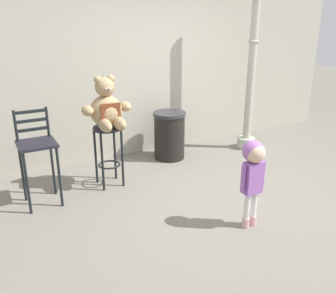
# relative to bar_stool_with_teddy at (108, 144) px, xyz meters

# --- Properties ---
(ground_plane) EXTENTS (24.00, 24.00, 0.00)m
(ground_plane) POSITION_rel_bar_stool_with_teddy_xyz_m (1.19, -1.15, -0.57)
(ground_plane) COLOR slate
(building_wall) EXTENTS (7.44, 0.30, 3.11)m
(building_wall) POSITION_rel_bar_stool_with_teddy_xyz_m (1.19, 1.10, 0.98)
(building_wall) COLOR #AEAA98
(building_wall) RESTS_ON ground_plane
(bar_stool_with_teddy) EXTENTS (0.37, 0.37, 0.82)m
(bar_stool_with_teddy) POSITION_rel_bar_stool_with_teddy_xyz_m (0.00, 0.00, 0.00)
(bar_stool_with_teddy) COLOR black
(bar_stool_with_teddy) RESTS_ON ground_plane
(teddy_bear) EXTENTS (0.64, 0.57, 0.66)m
(teddy_bear) POSITION_rel_bar_stool_with_teddy_xyz_m (-0.00, -0.03, 0.48)
(teddy_bear) COLOR tan
(teddy_bear) RESTS_ON bar_stool_with_teddy
(child_walking) EXTENTS (0.31, 0.25, 0.98)m
(child_walking) POSITION_rel_bar_stool_with_teddy_xyz_m (0.96, -1.71, 0.14)
(child_walking) COLOR #D79E9E
(child_walking) RESTS_ON ground_plane
(trash_bin) EXTENTS (0.51, 0.51, 0.75)m
(trash_bin) POSITION_rel_bar_stool_with_teddy_xyz_m (1.19, 0.48, -0.19)
(trash_bin) COLOR black
(trash_bin) RESTS_ON ground_plane
(lamppost) EXTENTS (0.30, 0.30, 3.10)m
(lamppost) POSITION_rel_bar_stool_with_teddy_xyz_m (2.59, 0.26, 0.67)
(lamppost) COLOR #A7B19E
(lamppost) RESTS_ON ground_plane
(bar_chair_empty) EXTENTS (0.43, 0.43, 1.15)m
(bar_chair_empty) POSITION_rel_bar_stool_with_teddy_xyz_m (-0.90, -0.09, 0.12)
(bar_chair_empty) COLOR black
(bar_chair_empty) RESTS_ON ground_plane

